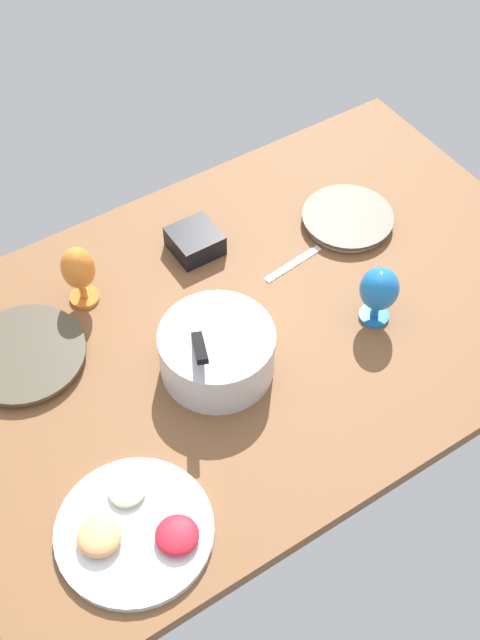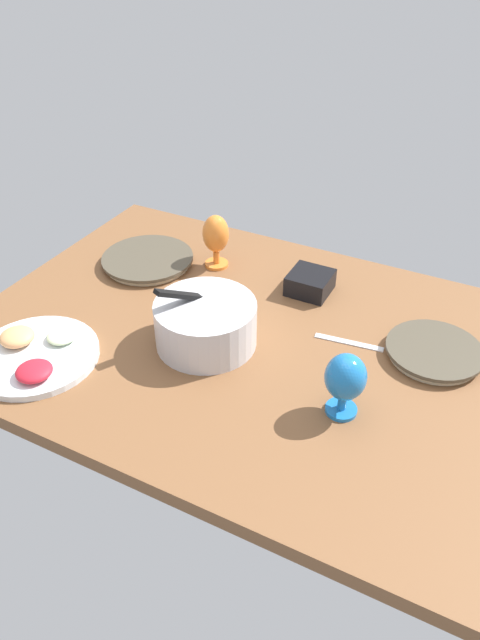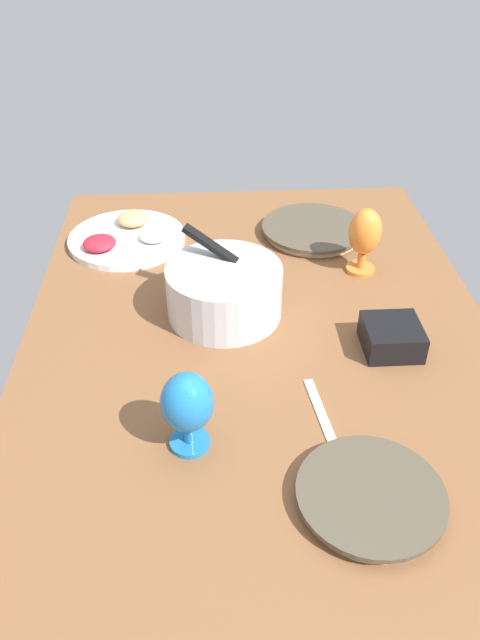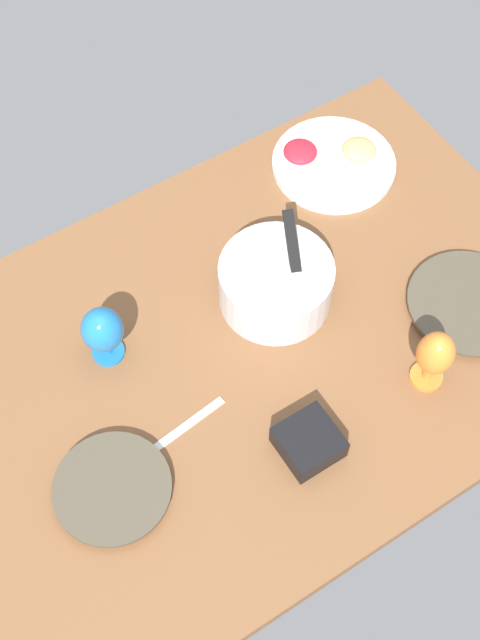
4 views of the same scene
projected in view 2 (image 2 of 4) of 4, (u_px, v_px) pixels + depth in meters
The scene contains 9 objects.
ground_plane at pixel (270, 349), 155.14cm from camera, with size 160.00×104.00×4.00cm, color brown.
dinner_plate_left at pixel (434, 352), 148.77cm from camera, with size 24.28×24.28×2.66cm.
dinner_plate_right at pixel (148, 260), 185.17cm from camera, with size 28.47×28.47×2.65cm.
mixing_bowl at pixel (206, 322), 150.20cm from camera, with size 26.04×26.04×18.65cm.
fruit_platter at pixel (35, 354), 147.93cm from camera, with size 31.70×31.70×5.43cm.
hurricane_glass_blue at pixel (345, 379), 128.24cm from camera, with size 9.24×9.24×15.90cm.
hurricane_glass_orange at pixel (216, 236), 179.19cm from camera, with size 8.09×8.09×17.04cm.
square_bowl_black at pixel (310, 282), 171.49cm from camera, with size 11.84×11.84×6.00cm.
fork_by_left_plate at pixel (349, 342), 153.76cm from camera, with size 18.00×1.80×0.60cm, color silver.
Camera 2 is at (-48.02, 110.75, 96.06)cm, focal length 33.27 mm.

